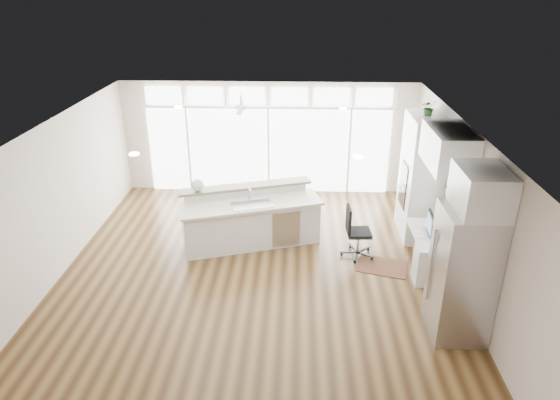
{
  "coord_description": "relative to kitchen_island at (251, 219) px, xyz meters",
  "views": [
    {
      "loc": [
        0.72,
        -7.56,
        4.9
      ],
      "look_at": [
        0.41,
        0.6,
        1.24
      ],
      "focal_mm": 32.0,
      "sensor_mm": 36.0,
      "label": 1
    }
  ],
  "objects": [
    {
      "name": "oven_cabinet",
      "position": [
        3.36,
        0.61,
        0.7
      ],
      "size": [
        0.64,
        1.2,
        2.5
      ],
      "primitive_type": "cube",
      "color": "silver",
      "rests_on": "floor"
    },
    {
      "name": "framed_photos",
      "position": [
        3.65,
        -0.27,
        0.85
      ],
      "size": [
        0.06,
        0.22,
        0.8
      ],
      "primitive_type": "cube",
      "color": "black",
      "rests_on": "wall_right"
    },
    {
      "name": "wall_back",
      "position": [
        0.19,
        2.81,
        0.8
      ],
      "size": [
        7.0,
        0.04,
        2.7
      ],
      "primitive_type": "cube",
      "color": "beige",
      "rests_on": "floor"
    },
    {
      "name": "recessed_lights",
      "position": [
        0.19,
        -0.99,
        2.13
      ],
      "size": [
        3.4,
        3.0,
        0.02
      ],
      "primitive_type": "cube",
      "color": "#F2E9CE",
      "rests_on": "ceiling"
    },
    {
      "name": "kitchen_island",
      "position": [
        0.0,
        0.0,
        0.0
      ],
      "size": [
        2.95,
        1.84,
        1.1
      ],
      "primitive_type": "cube",
      "rotation": [
        0.0,
        0.0,
        0.31
      ],
      "color": "silver",
      "rests_on": "floor"
    },
    {
      "name": "fishbowl",
      "position": [
        -1.03,
        0.09,
        0.67
      ],
      "size": [
        0.32,
        0.32,
        0.24
      ],
      "primitive_type": "sphere",
      "rotation": [
        0.0,
        0.0,
        0.38
      ],
      "color": "silver",
      "rests_on": "kitchen_island"
    },
    {
      "name": "fridge_cabinet",
      "position": [
        3.36,
        -2.54,
        1.75
      ],
      "size": [
        0.64,
        0.9,
        0.6
      ],
      "primitive_type": "cube",
      "color": "silver",
      "rests_on": "wall_right"
    },
    {
      "name": "desk_window",
      "position": [
        3.65,
        -0.89,
        1.0
      ],
      "size": [
        0.04,
        0.85,
        0.85
      ],
      "primitive_type": "cube",
      "color": "white",
      "rests_on": "wall_right"
    },
    {
      "name": "refrigerator",
      "position": [
        3.3,
        -2.54,
        0.45
      ],
      "size": [
        0.76,
        0.9,
        2.0
      ],
      "primitive_type": "cube",
      "color": "#B0B1B5",
      "rests_on": "floor"
    },
    {
      "name": "transom_row",
      "position": [
        0.19,
        2.75,
        1.83
      ],
      "size": [
        5.9,
        0.06,
        0.4
      ],
      "primitive_type": "cube",
      "color": "silver",
      "rests_on": "wall_back"
    },
    {
      "name": "ceiling",
      "position": [
        0.19,
        -1.19,
        2.15
      ],
      "size": [
        7.0,
        8.0,
        0.02
      ],
      "primitive_type": "cube",
      "color": "silver",
      "rests_on": "wall_back"
    },
    {
      "name": "glass_wall",
      "position": [
        0.19,
        2.75,
        0.5
      ],
      "size": [
        5.8,
        0.06,
        2.08
      ],
      "primitive_type": "cube",
      "color": "silver",
      "rests_on": "wall_back"
    },
    {
      "name": "rug",
      "position": [
        2.5,
        -0.77,
        -0.54
      ],
      "size": [
        1.04,
        0.87,
        0.01
      ],
      "primitive_type": "cube",
      "rotation": [
        0.0,
        0.0,
        -0.29
      ],
      "color": "#371B11",
      "rests_on": "floor"
    },
    {
      "name": "desk_nook",
      "position": [
        3.32,
        -0.89,
        -0.17
      ],
      "size": [
        0.72,
        1.3,
        0.76
      ],
      "primitive_type": "cube",
      "color": "silver",
      "rests_on": "floor"
    },
    {
      "name": "upper_cabinets",
      "position": [
        3.36,
        -0.89,
        1.8
      ],
      "size": [
        0.64,
        1.3,
        0.64
      ],
      "primitive_type": "cube",
      "color": "silver",
      "rests_on": "wall_right"
    },
    {
      "name": "floor",
      "position": [
        0.19,
        -1.19,
        -0.56
      ],
      "size": [
        7.0,
        8.0,
        0.02
      ],
      "primitive_type": "cube",
      "color": "#3C2712",
      "rests_on": "ground"
    },
    {
      "name": "wall_right",
      "position": [
        3.69,
        -1.19,
        0.8
      ],
      "size": [
        0.04,
        8.0,
        2.7
      ],
      "primitive_type": "cube",
      "color": "beige",
      "rests_on": "floor"
    },
    {
      "name": "office_chair",
      "position": [
        2.07,
        -0.38,
        -0.04
      ],
      "size": [
        0.56,
        0.52,
        1.02
      ],
      "primitive_type": "cube",
      "rotation": [
        0.0,
        0.0,
        0.06
      ],
      "color": "black",
      "rests_on": "floor"
    },
    {
      "name": "ceiling_fan",
      "position": [
        -0.31,
        1.61,
        1.93
      ],
      "size": [
        1.16,
        1.16,
        0.32
      ],
      "primitive_type": "cube",
      "color": "white",
      "rests_on": "ceiling"
    },
    {
      "name": "keyboard",
      "position": [
        3.07,
        -0.89,
        0.22
      ],
      "size": [
        0.16,
        0.36,
        0.02
      ],
      "primitive_type": "cube",
      "rotation": [
        0.0,
        0.0,
        -0.1
      ],
      "color": "white",
      "rests_on": "desk_nook"
    },
    {
      "name": "wall_front",
      "position": [
        0.19,
        -5.19,
        0.8
      ],
      "size": [
        7.0,
        0.04,
        2.7
      ],
      "primitive_type": "cube",
      "color": "beige",
      "rests_on": "floor"
    },
    {
      "name": "potted_plant",
      "position": [
        3.36,
        0.61,
        2.07
      ],
      "size": [
        0.33,
        0.36,
        0.25
      ],
      "primitive_type": "imported",
      "rotation": [
        0.0,
        0.0,
        -0.16
      ],
      "color": "#2B6029",
      "rests_on": "oven_cabinet"
    },
    {
      "name": "monitor",
      "position": [
        3.24,
        -0.89,
        0.42
      ],
      "size": [
        0.12,
        0.51,
        0.42
      ],
      "primitive_type": "cube",
      "rotation": [
        0.0,
        0.0,
        -0.07
      ],
      "color": "black",
      "rests_on": "desk_nook"
    },
    {
      "name": "wall_left",
      "position": [
        -3.31,
        -1.19,
        0.8
      ],
      "size": [
        0.04,
        8.0,
        2.7
      ],
      "primitive_type": "cube",
      "color": "beige",
      "rests_on": "floor"
    }
  ]
}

